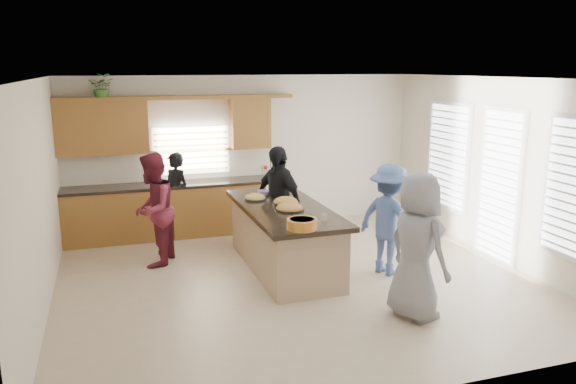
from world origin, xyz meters
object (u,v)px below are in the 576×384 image
object	(u,v)px
woman_left_mid	(153,210)
woman_left_front	(278,201)
woman_left_back	(176,195)
woman_right_back	(389,220)
woman_right_front	(417,247)
island	(284,239)
salad_bowl	(302,223)

from	to	relation	value
woman_left_mid	woman_left_front	size ratio (longest dim) A/B	0.98
woman_left_back	woman_right_back	bearing A→B (deg)	9.90
woman_right_back	woman_right_front	size ratio (longest dim) A/B	0.91
woman_left_mid	woman_right_back	distance (m)	3.50
woman_left_mid	woman_left_back	bearing A→B (deg)	-177.18
woman_left_mid	island	bearing A→B (deg)	90.53
woman_right_back	woman_right_front	distance (m)	1.48
woman_left_back	woman_left_mid	distance (m)	1.41
woman_left_front	woman_right_back	bearing A→B (deg)	21.03
island	woman_left_back	distance (m)	2.48
woman_left_mid	woman_right_front	world-z (taller)	woman_right_front
salad_bowl	woman_right_back	world-z (taller)	woman_right_back
salad_bowl	woman_left_back	distance (m)	3.48
woman_left_back	woman_right_back	size ratio (longest dim) A/B	0.93
woman_left_back	woman_right_back	distance (m)	3.84
woman_left_front	woman_right_front	world-z (taller)	woman_right_front
woman_left_back	woman_right_front	xyz separation A→B (m)	(2.31, -4.15, 0.13)
woman_left_back	woman_right_front	world-z (taller)	woman_right_front
woman_left_back	woman_left_mid	size ratio (longest dim) A/B	0.88
woman_left_mid	woman_left_front	bearing A→B (deg)	109.35
island	salad_bowl	bearing A→B (deg)	-97.23
salad_bowl	woman_left_mid	size ratio (longest dim) A/B	0.22
woman_left_back	woman_left_front	xyz separation A→B (m)	(1.42, -1.45, 0.12)
woman_right_back	woman_left_mid	bearing A→B (deg)	40.48
woman_left_front	woman_right_back	size ratio (longest dim) A/B	1.09
woman_right_front	island	bearing A→B (deg)	11.12
woman_left_back	woman_left_front	distance (m)	2.03
woman_left_mid	woman_left_front	xyz separation A→B (m)	(1.91, -0.13, 0.02)
woman_left_mid	woman_right_front	xyz separation A→B (m)	(2.80, -2.84, 0.03)
island	salad_bowl	xyz separation A→B (m)	(-0.14, -1.18, 0.57)
woman_right_back	woman_right_front	bearing A→B (deg)	138.86
woman_right_front	woman_right_back	bearing A→B (deg)	-29.72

